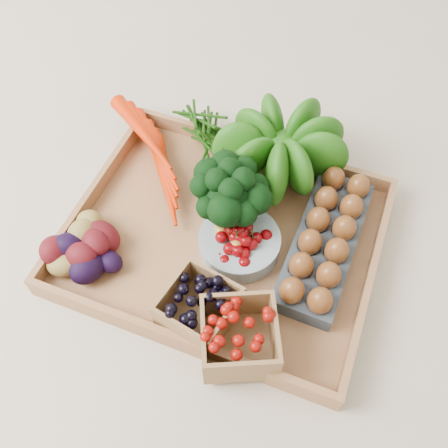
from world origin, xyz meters
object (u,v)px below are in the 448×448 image
(tray, at_px, (224,240))
(cherry_bowl, at_px, (239,243))
(egg_carton, at_px, (324,244))
(broccoli, at_px, (230,207))

(tray, relative_size, cherry_bowl, 3.73)
(tray, height_order, egg_carton, egg_carton)
(broccoli, bearing_deg, tray, -88.42)
(tray, xyz_separation_m, cherry_bowl, (0.03, -0.01, 0.03))
(egg_carton, bearing_deg, broccoli, -175.03)
(broccoli, xyz_separation_m, egg_carton, (0.18, 0.01, -0.04))
(broccoli, distance_m, cherry_bowl, 0.07)
(broccoli, relative_size, cherry_bowl, 0.98)
(tray, distance_m, cherry_bowl, 0.05)
(tray, height_order, broccoli, broccoli)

